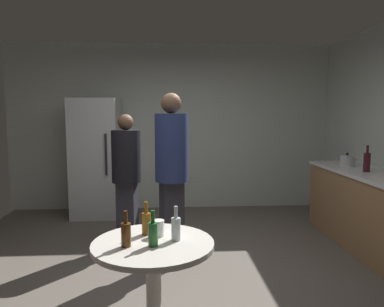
# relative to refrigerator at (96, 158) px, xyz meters

# --- Properties ---
(ground_plane) EXTENTS (5.20, 5.20, 0.10)m
(ground_plane) POSITION_rel_refrigerator_xyz_m (1.17, -2.20, -0.95)
(ground_plane) COLOR #5B544C
(wall_back) EXTENTS (5.32, 0.06, 2.70)m
(wall_back) POSITION_rel_refrigerator_xyz_m (1.17, 0.43, 0.45)
(wall_back) COLOR beige
(wall_back) RESTS_ON ground_plane
(refrigerator) EXTENTS (0.70, 0.68, 1.80)m
(refrigerator) POSITION_rel_refrigerator_xyz_m (0.00, 0.00, 0.00)
(refrigerator) COLOR silver
(refrigerator) RESTS_ON ground_plane
(kitchen_counter) EXTENTS (0.64, 1.90, 0.90)m
(kitchen_counter) POSITION_rel_refrigerator_xyz_m (3.45, -1.48, -0.45)
(kitchen_counter) COLOR olive
(kitchen_counter) RESTS_ON ground_plane
(kettle) EXTENTS (0.24, 0.17, 0.18)m
(kettle) POSITION_rel_refrigerator_xyz_m (3.41, -1.09, 0.07)
(kettle) COLOR #B2B2B7
(kettle) RESTS_ON kitchen_counter
(wine_bottle_on_counter) EXTENTS (0.08, 0.08, 0.31)m
(wine_bottle_on_counter) POSITION_rel_refrigerator_xyz_m (3.41, -1.54, 0.12)
(wine_bottle_on_counter) COLOR #3F141E
(wine_bottle_on_counter) RESTS_ON kitchen_counter
(foreground_table) EXTENTS (0.80, 0.80, 0.73)m
(foreground_table) POSITION_rel_refrigerator_xyz_m (1.01, -3.25, -0.27)
(foreground_table) COLOR beige
(foreground_table) RESTS_ON ground_plane
(beer_bottle_amber) EXTENTS (0.06, 0.06, 0.23)m
(beer_bottle_amber) POSITION_rel_refrigerator_xyz_m (0.96, -3.09, -0.08)
(beer_bottle_amber) COLOR #8C5919
(beer_bottle_amber) RESTS_ON foreground_table
(beer_bottle_brown) EXTENTS (0.06, 0.06, 0.23)m
(beer_bottle_brown) POSITION_rel_refrigerator_xyz_m (0.85, -3.32, -0.08)
(beer_bottle_brown) COLOR #593314
(beer_bottle_brown) RESTS_ON foreground_table
(beer_bottle_green) EXTENTS (0.06, 0.06, 0.23)m
(beer_bottle_green) POSITION_rel_refrigerator_xyz_m (1.02, -3.32, -0.08)
(beer_bottle_green) COLOR #26662D
(beer_bottle_green) RESTS_ON foreground_table
(beer_bottle_clear) EXTENTS (0.06, 0.06, 0.23)m
(beer_bottle_clear) POSITION_rel_refrigerator_xyz_m (1.16, -3.22, -0.08)
(beer_bottle_clear) COLOR silver
(beer_bottle_clear) RESTS_ON foreground_table
(plastic_cup_white) EXTENTS (0.08, 0.08, 0.11)m
(plastic_cup_white) POSITION_rel_refrigerator_xyz_m (1.05, -3.13, -0.11)
(plastic_cup_white) COLOR white
(plastic_cup_white) RESTS_ON foreground_table
(person_in_black_shirt) EXTENTS (0.41, 0.41, 1.57)m
(person_in_black_shirt) POSITION_rel_refrigerator_xyz_m (0.62, -1.33, 0.01)
(person_in_black_shirt) COLOR #2D2D38
(person_in_black_shirt) RESTS_ON ground_plane
(person_in_navy_shirt) EXTENTS (0.44, 0.44, 1.78)m
(person_in_navy_shirt) POSITION_rel_refrigerator_xyz_m (1.14, -1.86, 0.15)
(person_in_navy_shirt) COLOR #2D2D38
(person_in_navy_shirt) RESTS_ON ground_plane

